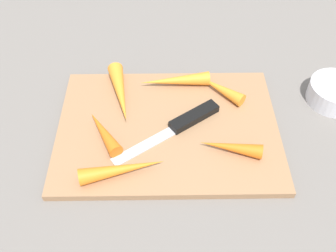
{
  "coord_description": "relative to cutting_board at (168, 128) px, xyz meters",
  "views": [
    {
      "loc": [
        -0.01,
        -0.41,
        0.48
      ],
      "look_at": [
        0.0,
        0.0,
        0.01
      ],
      "focal_mm": 40.5,
      "sensor_mm": 36.0,
      "label": 1
    }
  ],
  "objects": [
    {
      "name": "ground_plane",
      "position": [
        0.0,
        0.0,
        -0.01
      ],
      "size": [
        1.4,
        1.4,
        0.0
      ],
      "primitive_type": "plane",
      "color": "slate"
    },
    {
      "name": "cutting_board",
      "position": [
        0.0,
        0.0,
        0.0
      ],
      "size": [
        0.36,
        0.26,
        0.01
      ],
      "primitive_type": "cube",
      "color": "#99704C",
      "rests_on": "ground_plane"
    },
    {
      "name": "knife",
      "position": [
        0.03,
        0.01,
        0.01
      ],
      "size": [
        0.18,
        0.13,
        0.01
      ],
      "rotation": [
        0.0,
        0.0,
        3.75
      ],
      "color": "#B7B7BC",
      "rests_on": "cutting_board"
    },
    {
      "name": "carrot_medium_long",
      "position": [
        0.01,
        0.1,
        0.02
      ],
      "size": [
        0.12,
        0.04,
        0.03
      ],
      "primitive_type": "cone",
      "rotation": [
        0.0,
        1.57,
        3.23
      ],
      "color": "orange",
      "rests_on": "cutting_board"
    },
    {
      "name": "carrot_longest",
      "position": [
        -0.08,
        0.06,
        0.02
      ],
      "size": [
        0.06,
        0.13,
        0.03
      ],
      "primitive_type": "cone",
      "rotation": [
        0.0,
        1.57,
        4.92
      ],
      "color": "orange",
      "rests_on": "cutting_board"
    },
    {
      "name": "carrot_short",
      "position": [
        -0.1,
        -0.02,
        0.02
      ],
      "size": [
        0.07,
        0.09,
        0.02
      ],
      "primitive_type": "cone",
      "rotation": [
        0.0,
        1.57,
        2.11
      ],
      "color": "orange",
      "rests_on": "cutting_board"
    },
    {
      "name": "carrot_medium_short",
      "position": [
        0.1,
        -0.05,
        0.02
      ],
      "size": [
        0.1,
        0.04,
        0.02
      ],
      "primitive_type": "cone",
      "rotation": [
        0.0,
        1.57,
        2.93
      ],
      "color": "orange",
      "rests_on": "cutting_board"
    },
    {
      "name": "carrot_long",
      "position": [
        -0.07,
        -0.09,
        0.02
      ],
      "size": [
        0.13,
        0.05,
        0.03
      ],
      "primitive_type": "cone",
      "rotation": [
        0.0,
        1.57,
        0.22
      ],
      "color": "orange",
      "rests_on": "cutting_board"
    },
    {
      "name": "carrot_shortest",
      "position": [
        0.09,
        0.08,
        0.02
      ],
      "size": [
        0.08,
        0.08,
        0.02
      ],
      "primitive_type": "cone",
      "rotation": [
        0.0,
        1.57,
        2.41
      ],
      "color": "orange",
      "rests_on": "cutting_board"
    },
    {
      "name": "small_bowl",
      "position": [
        0.29,
        0.07,
        0.01
      ],
      "size": [
        0.09,
        0.09,
        0.04
      ],
      "primitive_type": "cylinder",
      "color": "silver",
      "rests_on": "ground_plane"
    }
  ]
}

